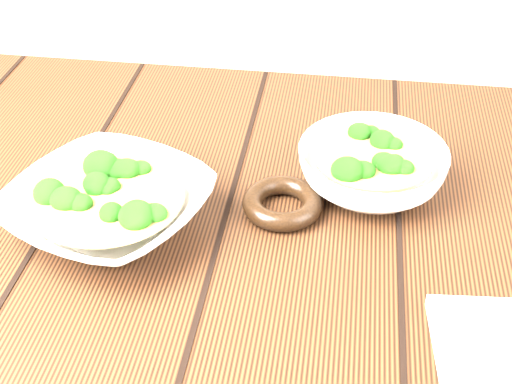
# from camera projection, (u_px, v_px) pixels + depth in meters

# --- Properties ---
(table) EXTENTS (1.20, 0.80, 0.75)m
(table) POSITION_uv_depth(u_px,v_px,m) (240.00, 310.00, 0.87)
(table) COLOR #392010
(table) RESTS_ON ground
(soup_bowl_front) EXTENTS (0.28, 0.28, 0.06)m
(soup_bowl_front) POSITION_uv_depth(u_px,v_px,m) (109.00, 206.00, 0.80)
(soup_bowl_front) COLOR silver
(soup_bowl_front) RESTS_ON table
(soup_bowl_back) EXTENTS (0.21, 0.21, 0.06)m
(soup_bowl_back) POSITION_uv_depth(u_px,v_px,m) (372.00, 167.00, 0.86)
(soup_bowl_back) COLOR silver
(soup_bowl_back) RESTS_ON table
(trivet) EXTENTS (0.12, 0.12, 0.02)m
(trivet) POSITION_uv_depth(u_px,v_px,m) (282.00, 203.00, 0.83)
(trivet) COLOR black
(trivet) RESTS_ON table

